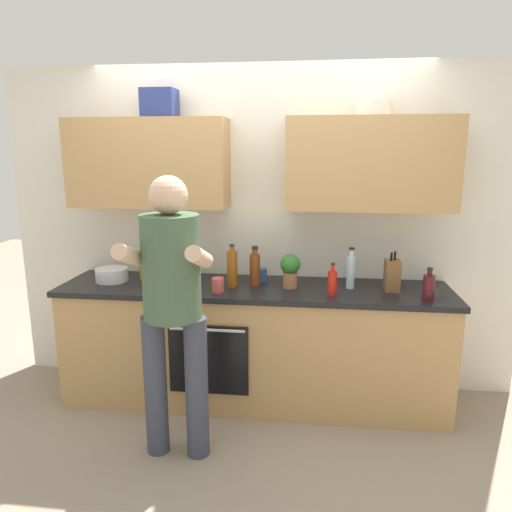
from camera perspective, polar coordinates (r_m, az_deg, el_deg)
ground_plane at (r=3.79m, az=-0.29°, el=-16.86°), size 12.00×12.00×0.00m
back_wall_unit at (r=3.59m, az=0.21°, el=6.72°), size 4.00×0.38×2.50m
counter at (r=3.59m, az=-0.31°, el=-10.58°), size 2.84×0.67×0.90m
person_standing at (r=2.81m, az=-10.13°, el=-4.92°), size 0.49×0.45×1.73m
bottle_water at (r=3.43m, az=11.40°, el=-1.76°), size 0.06×0.06×0.30m
bottle_wine at (r=3.30m, az=20.18°, el=-3.53°), size 0.08×0.08×0.22m
bottle_vinegar at (r=3.44m, az=-0.14°, el=-1.50°), size 0.07×0.07×0.29m
bottle_juice at (r=3.51m, az=-13.10°, el=-2.09°), size 0.07×0.07×0.24m
bottle_syrup at (r=3.41m, az=-2.90°, el=-1.47°), size 0.08×0.08×0.31m
bottle_hotsauce at (r=3.25m, az=9.22°, el=-3.18°), size 0.06×0.06×0.23m
bottle_oil at (r=3.70m, az=-13.42°, el=-1.60°), size 0.07×0.07×0.21m
cup_ceramic at (r=3.29m, az=-4.65°, el=-3.55°), size 0.08×0.08×0.10m
cup_stoneware at (r=3.72m, az=-8.38°, el=-1.79°), size 0.08×0.08×0.10m
cup_tea at (r=3.55m, az=0.67°, el=-2.31°), size 0.08×0.08×0.10m
mixing_bowl at (r=3.73m, az=-17.06°, el=-2.17°), size 0.24×0.24×0.10m
knife_block at (r=3.45m, az=16.16°, el=-2.26°), size 0.10×0.14×0.28m
potted_herb at (r=3.38m, az=4.17°, el=-1.56°), size 0.15×0.15×0.25m
grocery_bag_bread at (r=3.51m, az=-9.59°, el=-2.09°), size 0.31×0.28×0.17m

